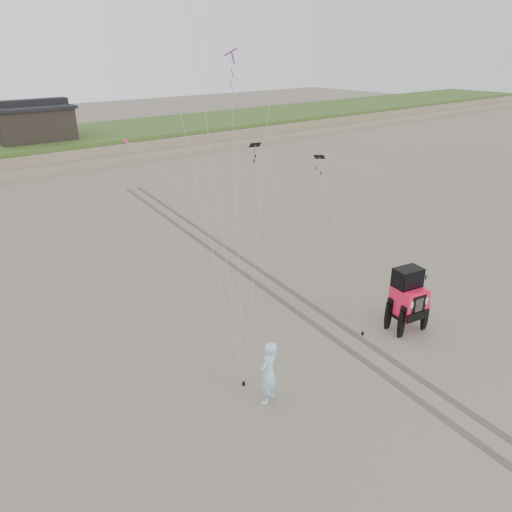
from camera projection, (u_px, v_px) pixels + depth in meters
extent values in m
plane|color=#6B6054|center=(332.00, 350.00, 16.51)|extent=(160.00, 160.00, 0.00)
cube|color=#7A6B54|center=(9.00, 152.00, 43.36)|extent=(160.00, 12.00, 1.40)
cube|color=#2D4719|center=(7.00, 142.00, 43.02)|extent=(160.00, 12.00, 0.35)
cube|color=#7A6B54|center=(34.00, 171.00, 38.89)|extent=(160.00, 3.50, 0.50)
cube|color=black|center=(32.00, 124.00, 42.90)|extent=(6.00, 5.00, 2.60)
cube|color=black|center=(29.00, 107.00, 42.34)|extent=(6.40, 5.40, 0.25)
cube|color=black|center=(28.00, 102.00, 42.20)|extent=(6.40, 1.20, 0.50)
imported|color=#98C9EB|center=(268.00, 373.00, 13.76)|extent=(0.82, 0.68, 1.92)
cube|color=black|center=(319.00, 157.00, 18.38)|extent=(0.36, 0.44, 0.21)
cube|color=#CC195B|center=(126.00, 141.00, 21.02)|extent=(0.38, 0.44, 0.22)
cube|color=black|center=(255.00, 145.00, 20.00)|extent=(0.51, 0.35, 0.22)
cube|color=#7E1886|center=(230.00, 52.00, 22.10)|extent=(1.16, 1.17, 0.38)
cylinder|color=black|center=(244.00, 384.00, 14.75)|extent=(0.08, 0.08, 0.12)
cylinder|color=black|center=(363.00, 333.00, 17.33)|extent=(0.08, 0.08, 0.12)
cube|color=#4C443D|center=(228.00, 262.00, 23.15)|extent=(4.42, 29.74, 0.01)
cube|color=#4C443D|center=(242.00, 258.00, 23.62)|extent=(4.42, 29.74, 0.01)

